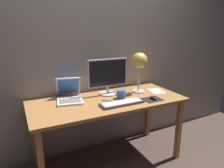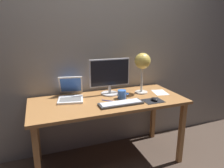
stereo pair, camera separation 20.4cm
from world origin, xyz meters
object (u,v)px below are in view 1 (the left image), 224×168
at_px(keyboard_main, 122,103).
at_px(coffee_mug, 121,94).
at_px(desk_lamp, 139,63).
at_px(mouse, 153,98).
at_px(monitor, 108,75).
at_px(laptop, 69,94).
at_px(pen, 108,101).

relative_size(keyboard_main, coffee_mug, 3.55).
height_order(desk_lamp, mouse, desk_lamp).
relative_size(desk_lamp, coffee_mug, 3.69).
height_order(desk_lamp, coffee_mug, desk_lamp).
xyz_separation_m(monitor, keyboard_main, (-0.01, -0.34, -0.21)).
xyz_separation_m(keyboard_main, laptop, (-0.43, 0.37, 0.05)).
bearing_deg(desk_lamp, keyboard_main, -144.13).
relative_size(keyboard_main, desk_lamp, 0.96).
distance_m(keyboard_main, mouse, 0.36).
relative_size(monitor, mouse, 4.77).
distance_m(keyboard_main, coffee_mug, 0.18).
distance_m(monitor, pen, 0.31).
xyz_separation_m(mouse, pen, (-0.44, 0.16, -0.02)).
distance_m(monitor, coffee_mug, 0.26).
distance_m(mouse, pen, 0.47).
bearing_deg(monitor, mouse, -46.02).
xyz_separation_m(desk_lamp, coffee_mug, (-0.29, -0.10, -0.30)).
bearing_deg(monitor, desk_lamp, -12.23).
bearing_deg(keyboard_main, desk_lamp, 35.87).
distance_m(keyboard_main, desk_lamp, 0.56).
bearing_deg(laptop, pen, -33.91).
relative_size(mouse, coffee_mug, 0.77).
distance_m(coffee_mug, pen, 0.17).
bearing_deg(pen, laptop, 146.09).
distance_m(keyboard_main, pen, 0.16).
bearing_deg(laptop, monitor, -3.35).
distance_m(laptop, mouse, 0.88).
bearing_deg(coffee_mug, keyboard_main, -116.32).
xyz_separation_m(desk_lamp, pen, (-0.45, -0.13, -0.34)).
relative_size(laptop, mouse, 4.17).
bearing_deg(pen, coffee_mug, 7.81).
xyz_separation_m(laptop, coffee_mug, (0.50, -0.21, -0.02)).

